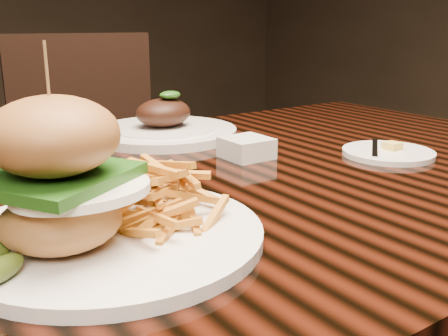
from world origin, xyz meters
TOP-DOWN VIEW (x-y plane):
  - dining_table at (0.00, 0.00)m, footprint 1.60×0.90m
  - burger_plate at (-0.20, -0.14)m, footprint 0.34×0.34m
  - side_saucer at (0.38, -0.07)m, footprint 0.17×0.17m
  - ramekin at (0.16, 0.07)m, footprint 0.09×0.09m
  - far_dish at (0.12, 0.31)m, footprint 0.31×0.31m
  - chair_far at (0.17, 0.89)m, footprint 0.53×0.53m

SIDE VIEW (x-z plane):
  - chair_far at x=0.17m, z-range 0.06..1.01m
  - dining_table at x=0.00m, z-range 0.30..1.05m
  - side_saucer at x=0.38m, z-range 0.74..0.77m
  - ramekin at x=0.16m, z-range 0.75..0.79m
  - far_dish at x=0.12m, z-range 0.72..0.82m
  - burger_plate at x=-0.20m, z-range 0.70..0.92m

